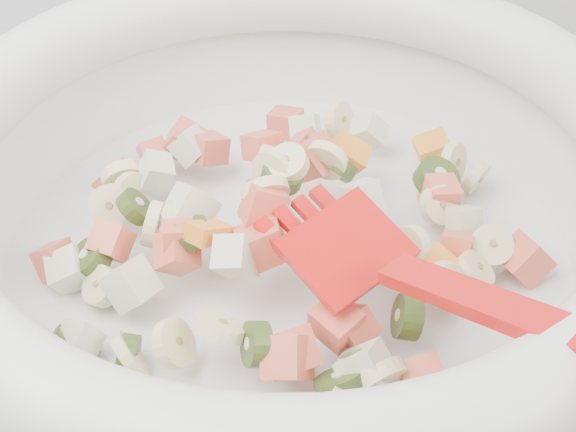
% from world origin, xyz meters
% --- Properties ---
extents(mixing_bowl, '(0.47, 0.43, 0.14)m').
position_xyz_m(mixing_bowl, '(-0.07, 1.45, 0.97)').
color(mixing_bowl, white).
rests_on(mixing_bowl, counter).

